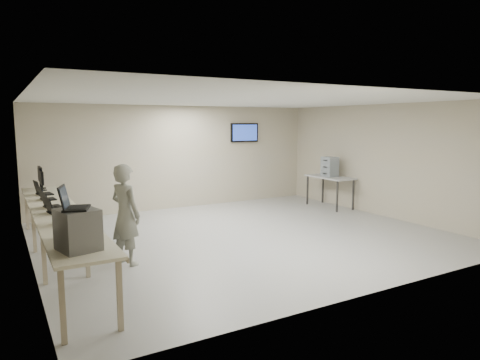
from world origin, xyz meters
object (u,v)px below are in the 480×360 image
soldier (126,215)px  equipment_box (78,230)px  workbench (58,215)px  side_table (330,179)px

soldier → equipment_box: bearing=126.7°
equipment_box → soldier: size_ratio=0.28×
workbench → soldier: (0.97, -0.57, 0.01)m
workbench → side_table: workbench is taller
workbench → equipment_box: equipment_box is taller
workbench → equipment_box: size_ratio=12.69×
soldier → side_table: bearing=-96.5°
equipment_box → side_table: equipment_box is taller
workbench → soldier: bearing=-30.5°
soldier → workbench: bearing=34.9°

